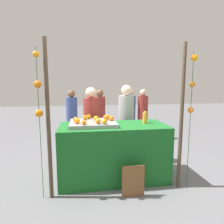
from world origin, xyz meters
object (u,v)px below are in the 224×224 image
stall_counter (113,152)px  vendor_left (91,129)px  juice_bottle (145,118)px  vendor_right (126,126)px  orange_1 (77,121)px  chalkboard_sign (133,181)px  orange_0 (89,117)px

stall_counter → vendor_left: bearing=116.9°
juice_bottle → vendor_right: (-0.19, 0.66, -0.29)m
juice_bottle → vendor_right: size_ratio=0.13×
stall_counter → orange_1: 0.84m
orange_1 → vendor_right: (0.99, 0.82, -0.30)m
orange_1 → vendor_right: 1.32m
stall_counter → chalkboard_sign: size_ratio=3.71×
orange_0 → vendor_right: bearing=27.6°
stall_counter → vendor_left: vendor_left is taller
stall_counter → orange_1: orange_1 is taller
stall_counter → vendor_right: size_ratio=1.12×
orange_1 → juice_bottle: size_ratio=0.43×
vendor_left → orange_1: bearing=-108.7°
chalkboard_sign → vendor_right: size_ratio=0.30×
orange_0 → orange_1: 0.45m
vendor_left → juice_bottle: bearing=-33.7°
chalkboard_sign → vendor_left: 1.48m
orange_0 → vendor_left: bearing=80.4°
chalkboard_sign → vendor_left: vendor_left is taller
orange_1 → chalkboard_sign: orange_1 is taller
vendor_right → vendor_left: bearing=-176.5°
chalkboard_sign → vendor_left: (-0.53, 1.29, 0.50)m
orange_0 → vendor_right: size_ratio=0.05×
chalkboard_sign → vendor_right: 1.45m
stall_counter → chalkboard_sign: 0.69m
orange_1 → juice_bottle: bearing=8.0°
juice_bottle → vendor_left: 1.14m
orange_0 → juice_bottle: (0.98, -0.24, -0.00)m
orange_1 → chalkboard_sign: (0.79, -0.51, -0.82)m
juice_bottle → chalkboard_sign: (-0.38, -0.68, -0.82)m
orange_0 → juice_bottle: size_ratio=0.39×
stall_counter → orange_0: (-0.40, 0.30, 0.58)m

